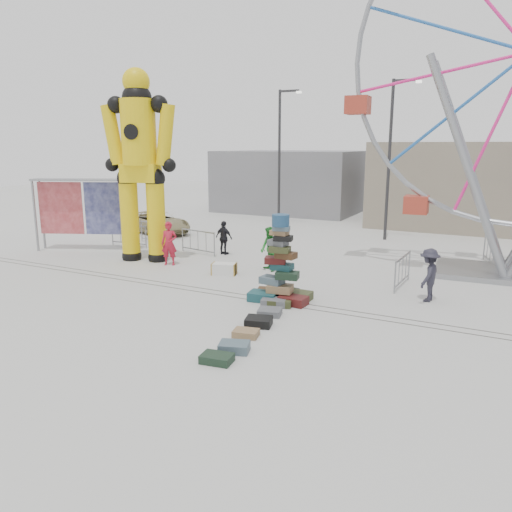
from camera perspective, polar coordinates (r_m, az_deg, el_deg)
The scene contains 27 objects.
ground at distance 16.27m, azimuth -6.47°, elevation -4.83°, with size 90.00×90.00×0.00m, color #9E9E99.
track_line_near at distance 16.75m, azimuth -5.34°, elevation -4.28°, with size 40.00×0.04×0.01m, color #47443F.
track_line_far at distance 17.07m, azimuth -4.62°, elevation -3.93°, with size 40.00×0.04×0.01m, color #47443F.
building_right at distance 33.04m, azimuth 24.28°, elevation 7.43°, with size 12.00×8.00×5.00m, color gray.
building_left at distance 37.95m, azimuth 4.27°, elevation 8.57°, with size 10.00×8.00×4.40m, color gray.
lamp_post_right at distance 26.50m, azimuth 15.22°, elevation 11.38°, with size 1.41×0.25×8.00m.
lamp_post_left at distance 30.60m, azimuth 2.85°, elevation 11.90°, with size 1.41×0.25×8.00m.
suitcase_tower at distance 15.74m, azimuth 2.79°, elevation -2.42°, with size 1.95×1.73×2.77m.
crash_test_dummy at distance 21.43m, azimuth -13.12°, elevation 10.73°, with size 3.22×1.42×8.10m.
banner_scaffold at distance 24.44m, azimuth -19.18°, elevation 6.40°, with size 4.54×2.49×3.33m.
steamer_trunk at distance 19.09m, azimuth -3.66°, elevation -1.48°, with size 0.92×0.53×0.43m, color silver.
row_case_0 at distance 15.40m, azimuth 2.74°, elevation -5.33°, with size 0.73×0.54×0.22m, color #3B4120.
row_case_1 at distance 14.59m, azimuth 1.58°, elevation -6.42°, with size 0.66×0.57×0.19m, color slate.
row_case_2 at distance 13.77m, azimuth 0.30°, elevation -7.51°, with size 0.71×0.59×0.24m, color black.
row_case_3 at distance 13.04m, azimuth -1.16°, elevation -8.82°, with size 0.64×0.47×0.18m, color #95734C.
row_case_4 at distance 12.15m, azimuth -2.51°, elevation -10.36°, with size 0.71×0.52×0.23m, color #4C616C.
row_case_5 at distance 11.62m, azimuth -4.49°, elevation -11.59°, with size 0.72×0.50×0.20m, color #1B3020.
barricade_dummy_a at distance 24.97m, azimuth -14.33°, elevation 2.29°, with size 2.00×0.10×1.10m, color gray, non-canonical shape.
barricade_dummy_b at distance 25.42m, azimuth -11.42°, elevation 2.61°, with size 2.00×0.10×1.10m, color gray, non-canonical shape.
barricade_dummy_c at distance 22.74m, azimuth -6.64°, elevation 1.62°, with size 2.00×0.10×1.10m, color gray, non-canonical shape.
barricade_wheel_front at distance 18.11m, azimuth 16.39°, elevation -1.66°, with size 2.00×0.10×1.10m, color gray, non-canonical shape.
barricade_wheel_back at distance 22.67m, azimuth 25.21°, elevation 0.45°, with size 2.00×0.10×1.10m, color gray, non-canonical shape.
pedestrian_red at distance 20.73m, azimuth -9.89°, elevation 1.41°, with size 0.65×0.43×1.79m, color #AD182D.
pedestrian_green at distance 19.46m, azimuth 1.59°, elevation 0.79°, with size 0.84×0.66×1.74m, color #1C7123.
pedestrian_black at distance 22.45m, azimuth -3.68°, elevation 2.09°, with size 0.89×0.37×1.52m, color black.
pedestrian_grey at distance 16.60m, azimuth 19.14°, elevation -2.07°, with size 1.10×0.63×1.70m, color #22212D.
parked_suv at distance 28.51m, azimuth -11.22°, elevation 3.81°, with size 2.03×4.40×1.22m, color #998F63.
Camera 1 is at (8.61, -12.92, 4.86)m, focal length 35.00 mm.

